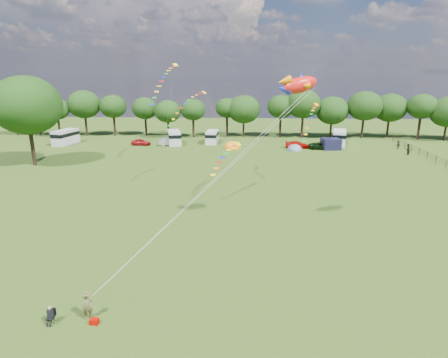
{
  "coord_description": "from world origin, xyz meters",
  "views": [
    {
      "loc": [
        1.81,
        -25.85,
        13.75
      ],
      "look_at": [
        0.0,
        8.0,
        4.0
      ],
      "focal_mm": 30.0,
      "sensor_mm": 36.0,
      "label": 1
    }
  ],
  "objects_px": {
    "car_c": "(297,145)",
    "campervan_b": "(174,137)",
    "big_tree": "(27,105)",
    "walker_a": "(408,149)",
    "camp_chair": "(51,313)",
    "campervan_a": "(65,137)",
    "tent_orange": "(232,148)",
    "car_d": "(321,146)",
    "fish_kite": "(297,85)",
    "car_a": "(141,142)",
    "tent_greyblue": "(295,150)",
    "kite_flyer": "(88,307)",
    "campervan_c": "(212,137)",
    "campervan_d": "(339,137)",
    "walker_b": "(398,145)",
    "car_b": "(170,142)"
  },
  "relations": [
    {
      "from": "campervan_a",
      "to": "kite_flyer",
      "type": "height_order",
      "value": "campervan_a"
    },
    {
      "from": "campervan_b",
      "to": "walker_b",
      "type": "relative_size",
      "value": 3.72
    },
    {
      "from": "tent_orange",
      "to": "walker_a",
      "type": "distance_m",
      "value": 30.58
    },
    {
      "from": "car_c",
      "to": "tent_orange",
      "type": "xyz_separation_m",
      "value": [
        -12.22,
        -0.62,
        -0.62
      ]
    },
    {
      "from": "car_a",
      "to": "car_c",
      "type": "bearing_deg",
      "value": -83.38
    },
    {
      "from": "campervan_d",
      "to": "walker_b",
      "type": "height_order",
      "value": "campervan_d"
    },
    {
      "from": "tent_greyblue",
      "to": "kite_flyer",
      "type": "bearing_deg",
      "value": -110.14
    },
    {
      "from": "camp_chair",
      "to": "fish_kite",
      "type": "xyz_separation_m",
      "value": [
        14.85,
        12.88,
        12.1
      ]
    },
    {
      "from": "campervan_a",
      "to": "tent_orange",
      "type": "distance_m",
      "value": 32.76
    },
    {
      "from": "car_c",
      "to": "campervan_a",
      "type": "relative_size",
      "value": 0.7
    },
    {
      "from": "car_b",
      "to": "tent_greyblue",
      "type": "height_order",
      "value": "car_b"
    },
    {
      "from": "car_b",
      "to": "kite_flyer",
      "type": "relative_size",
      "value": 2.61
    },
    {
      "from": "big_tree",
      "to": "tent_greyblue",
      "type": "bearing_deg",
      "value": 18.25
    },
    {
      "from": "big_tree",
      "to": "kite_flyer",
      "type": "relative_size",
      "value": 8.35
    },
    {
      "from": "car_a",
      "to": "car_c",
      "type": "distance_m",
      "value": 29.91
    },
    {
      "from": "big_tree",
      "to": "car_a",
      "type": "xyz_separation_m",
      "value": [
        11.91,
        16.64,
        -8.39
      ]
    },
    {
      "from": "big_tree",
      "to": "car_c",
      "type": "bearing_deg",
      "value": 20.33
    },
    {
      "from": "walker_b",
      "to": "walker_a",
      "type": "bearing_deg",
      "value": 58.67
    },
    {
      "from": "kite_flyer",
      "to": "campervan_b",
      "type": "bearing_deg",
      "value": 65.65
    },
    {
      "from": "fish_kite",
      "to": "campervan_b",
      "type": "bearing_deg",
      "value": 93.04
    },
    {
      "from": "car_c",
      "to": "campervan_b",
      "type": "relative_size",
      "value": 0.73
    },
    {
      "from": "car_d",
      "to": "campervan_d",
      "type": "relative_size",
      "value": 0.74
    },
    {
      "from": "big_tree",
      "to": "campervan_c",
      "type": "distance_m",
      "value": 33.12
    },
    {
      "from": "campervan_c",
      "to": "walker_a",
      "type": "bearing_deg",
      "value": -102.76
    },
    {
      "from": "car_a",
      "to": "kite_flyer",
      "type": "xyz_separation_m",
      "value": [
        11.09,
        -52.38,
        0.17
      ]
    },
    {
      "from": "car_d",
      "to": "walker_b",
      "type": "distance_m",
      "value": 14.21
    },
    {
      "from": "tent_orange",
      "to": "camp_chair",
      "type": "xyz_separation_m",
      "value": [
        -8.51,
        -51.11,
        0.64
      ]
    },
    {
      "from": "campervan_a",
      "to": "car_d",
      "type": "bearing_deg",
      "value": -81.57
    },
    {
      "from": "campervan_d",
      "to": "walker_a",
      "type": "relative_size",
      "value": 3.27
    },
    {
      "from": "car_a",
      "to": "tent_greyblue",
      "type": "bearing_deg",
      "value": -87.23
    },
    {
      "from": "campervan_b",
      "to": "camp_chair",
      "type": "height_order",
      "value": "campervan_b"
    },
    {
      "from": "car_c",
      "to": "car_d",
      "type": "relative_size",
      "value": 0.95
    },
    {
      "from": "campervan_b",
      "to": "camp_chair",
      "type": "bearing_deg",
      "value": 167.62
    },
    {
      "from": "kite_flyer",
      "to": "big_tree",
      "type": "bearing_deg",
      "value": 93.25
    },
    {
      "from": "car_a",
      "to": "car_d",
      "type": "distance_m",
      "value": 34.14
    },
    {
      "from": "fish_kite",
      "to": "car_c",
      "type": "bearing_deg",
      "value": 61.23
    },
    {
      "from": "big_tree",
      "to": "camp_chair",
      "type": "distance_m",
      "value": 42.75
    },
    {
      "from": "big_tree",
      "to": "walker_a",
      "type": "xyz_separation_m",
      "value": [
        59.85,
        10.61,
        -8.08
      ]
    },
    {
      "from": "campervan_a",
      "to": "campervan_c",
      "type": "relative_size",
      "value": 1.21
    },
    {
      "from": "car_c",
      "to": "camp_chair",
      "type": "distance_m",
      "value": 55.73
    },
    {
      "from": "camp_chair",
      "to": "walker_a",
      "type": "height_order",
      "value": "walker_a"
    },
    {
      "from": "campervan_b",
      "to": "kite_flyer",
      "type": "xyz_separation_m",
      "value": [
        4.86,
        -53.85,
        -0.64
      ]
    },
    {
      "from": "walker_b",
      "to": "kite_flyer",
      "type": "bearing_deg",
      "value": 26.41
    },
    {
      "from": "tent_orange",
      "to": "tent_greyblue",
      "type": "height_order",
      "value": "tent_orange"
    },
    {
      "from": "campervan_c",
      "to": "kite_flyer",
      "type": "xyz_separation_m",
      "value": [
        -2.47,
        -55.46,
        -0.53
      ]
    },
    {
      "from": "tent_greyblue",
      "to": "walker_a",
      "type": "relative_size",
      "value": 1.66
    },
    {
      "from": "tent_greyblue",
      "to": "fish_kite",
      "type": "relative_size",
      "value": 0.86
    },
    {
      "from": "walker_b",
      "to": "tent_orange",
      "type": "bearing_deg",
      "value": -26.42
    },
    {
      "from": "tent_greyblue",
      "to": "campervan_b",
      "type": "bearing_deg",
      "value": 168.76
    },
    {
      "from": "campervan_a",
      "to": "campervan_d",
      "type": "distance_m",
      "value": 53.49
    }
  ]
}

